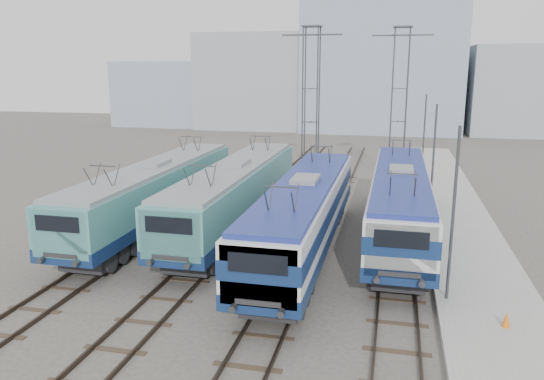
{
  "coord_description": "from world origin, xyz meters",
  "views": [
    {
      "loc": [
        6.32,
        -18.13,
        9.02
      ],
      "look_at": [
        0.47,
        7.0,
        3.07
      ],
      "focal_mm": 35.0,
      "sensor_mm": 36.0,
      "label": 1
    }
  ],
  "objects_px": {
    "locomotive_center_right": "(304,210)",
    "mast_front": "(453,219)",
    "locomotive_far_right": "(400,198)",
    "mast_rear": "(424,138)",
    "safety_cone": "(506,319)",
    "locomotive_center_left": "(235,191)",
    "catenary_tower_east": "(399,100)",
    "mast_mid": "(433,164)",
    "catenary_tower_west": "(311,100)",
    "locomotive_far_left": "(154,191)"
  },
  "relations": [
    {
      "from": "locomotive_far_right",
      "to": "locomotive_center_left",
      "type": "bearing_deg",
      "value": -178.19
    },
    {
      "from": "safety_cone",
      "to": "catenary_tower_west",
      "type": "bearing_deg",
      "value": 115.32
    },
    {
      "from": "mast_front",
      "to": "mast_rear",
      "type": "relative_size",
      "value": 1.0
    },
    {
      "from": "locomotive_center_right",
      "to": "mast_mid",
      "type": "xyz_separation_m",
      "value": [
        6.35,
        7.73,
        1.18
      ]
    },
    {
      "from": "locomotive_center_right",
      "to": "catenary_tower_west",
      "type": "xyz_separation_m",
      "value": [
        -2.25,
        15.73,
        4.32
      ]
    },
    {
      "from": "locomotive_center_left",
      "to": "mast_mid",
      "type": "xyz_separation_m",
      "value": [
        10.85,
        4.44,
        1.21
      ]
    },
    {
      "from": "locomotive_center_right",
      "to": "mast_front",
      "type": "bearing_deg",
      "value": -33.93
    },
    {
      "from": "catenary_tower_east",
      "to": "mast_front",
      "type": "height_order",
      "value": "catenary_tower_east"
    },
    {
      "from": "locomotive_center_left",
      "to": "safety_cone",
      "type": "distance_m",
      "value": 15.92
    },
    {
      "from": "mast_rear",
      "to": "safety_cone",
      "type": "distance_m",
      "value": 26.19
    },
    {
      "from": "catenary_tower_west",
      "to": "catenary_tower_east",
      "type": "distance_m",
      "value": 6.8
    },
    {
      "from": "locomotive_far_left",
      "to": "locomotive_center_right",
      "type": "distance_m",
      "value": 9.32
    },
    {
      "from": "locomotive_center_right",
      "to": "locomotive_center_left",
      "type": "bearing_deg",
      "value": 143.87
    },
    {
      "from": "mast_rear",
      "to": "mast_front",
      "type": "bearing_deg",
      "value": -90.0
    },
    {
      "from": "mast_mid",
      "to": "catenary_tower_west",
      "type": "bearing_deg",
      "value": 137.07
    },
    {
      "from": "locomotive_far_left",
      "to": "locomotive_center_right",
      "type": "height_order",
      "value": "locomotive_center_right"
    },
    {
      "from": "locomotive_far_left",
      "to": "mast_mid",
      "type": "relative_size",
      "value": 2.6
    },
    {
      "from": "mast_front",
      "to": "safety_cone",
      "type": "xyz_separation_m",
      "value": [
        1.79,
        -1.97,
        -2.92
      ]
    },
    {
      "from": "catenary_tower_west",
      "to": "mast_mid",
      "type": "relative_size",
      "value": 1.71
    },
    {
      "from": "safety_cone",
      "to": "locomotive_far_left",
      "type": "bearing_deg",
      "value": 153.17
    },
    {
      "from": "locomotive_center_left",
      "to": "catenary_tower_west",
      "type": "xyz_separation_m",
      "value": [
        2.25,
        12.44,
        4.36
      ]
    },
    {
      "from": "catenary_tower_east",
      "to": "mast_mid",
      "type": "relative_size",
      "value": 1.71
    },
    {
      "from": "mast_front",
      "to": "locomotive_center_left",
      "type": "bearing_deg",
      "value": 145.14
    },
    {
      "from": "locomotive_center_left",
      "to": "mast_mid",
      "type": "height_order",
      "value": "mast_mid"
    },
    {
      "from": "catenary_tower_west",
      "to": "mast_mid",
      "type": "xyz_separation_m",
      "value": [
        8.6,
        -8.0,
        -3.14
      ]
    },
    {
      "from": "catenary_tower_west",
      "to": "mast_front",
      "type": "distance_m",
      "value": 22.0
    },
    {
      "from": "catenary_tower_east",
      "to": "locomotive_far_left",
      "type": "bearing_deg",
      "value": -130.9
    },
    {
      "from": "safety_cone",
      "to": "locomotive_center_right",
      "type": "bearing_deg",
      "value": 142.54
    },
    {
      "from": "catenary_tower_east",
      "to": "locomotive_far_right",
      "type": "bearing_deg",
      "value": -88.99
    },
    {
      "from": "mast_front",
      "to": "mast_mid",
      "type": "relative_size",
      "value": 1.0
    },
    {
      "from": "catenary_tower_west",
      "to": "catenary_tower_east",
      "type": "height_order",
      "value": "same"
    },
    {
      "from": "locomotive_far_right",
      "to": "catenary_tower_west",
      "type": "height_order",
      "value": "catenary_tower_west"
    },
    {
      "from": "locomotive_center_right",
      "to": "safety_cone",
      "type": "bearing_deg",
      "value": -37.46
    },
    {
      "from": "mast_rear",
      "to": "locomotive_center_right",
      "type": "bearing_deg",
      "value": -107.84
    },
    {
      "from": "catenary_tower_west",
      "to": "mast_front",
      "type": "relative_size",
      "value": 1.71
    },
    {
      "from": "locomotive_far_right",
      "to": "safety_cone",
      "type": "height_order",
      "value": "locomotive_far_right"
    },
    {
      "from": "locomotive_center_left",
      "to": "mast_front",
      "type": "bearing_deg",
      "value": -34.86
    },
    {
      "from": "locomotive_center_right",
      "to": "locomotive_far_right",
      "type": "height_order",
      "value": "locomotive_far_right"
    },
    {
      "from": "mast_rear",
      "to": "safety_cone",
      "type": "height_order",
      "value": "mast_rear"
    },
    {
      "from": "locomotive_center_right",
      "to": "safety_cone",
      "type": "height_order",
      "value": "locomotive_center_right"
    },
    {
      "from": "locomotive_far_right",
      "to": "mast_rear",
      "type": "relative_size",
      "value": 2.61
    },
    {
      "from": "locomotive_far_right",
      "to": "locomotive_far_left",
      "type": "bearing_deg",
      "value": -175.19
    },
    {
      "from": "locomotive_far_right",
      "to": "mast_front",
      "type": "bearing_deg",
      "value": -76.72
    },
    {
      "from": "locomotive_center_left",
      "to": "mast_rear",
      "type": "xyz_separation_m",
      "value": [
        10.85,
        16.44,
        1.21
      ]
    },
    {
      "from": "locomotive_center_left",
      "to": "catenary_tower_east",
      "type": "height_order",
      "value": "catenary_tower_east"
    },
    {
      "from": "locomotive_center_left",
      "to": "locomotive_far_right",
      "type": "height_order",
      "value": "locomotive_center_left"
    },
    {
      "from": "locomotive_center_left",
      "to": "mast_front",
      "type": "height_order",
      "value": "mast_front"
    },
    {
      "from": "catenary_tower_east",
      "to": "mast_front",
      "type": "relative_size",
      "value": 1.71
    },
    {
      "from": "locomotive_center_right",
      "to": "locomotive_far_right",
      "type": "bearing_deg",
      "value": 38.42
    },
    {
      "from": "catenary_tower_east",
      "to": "mast_mid",
      "type": "distance_m",
      "value": 10.69
    }
  ]
}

